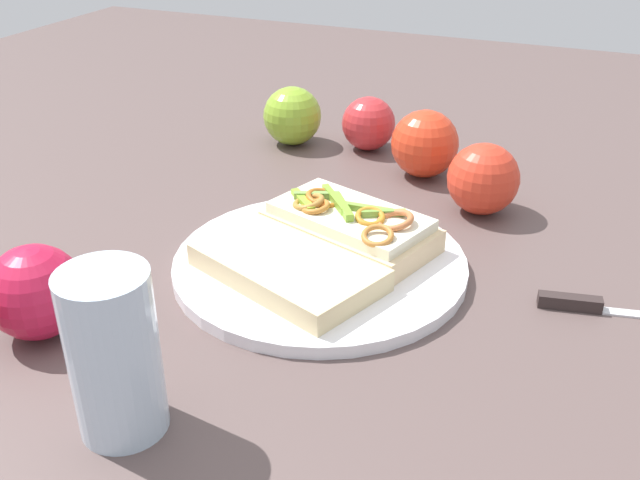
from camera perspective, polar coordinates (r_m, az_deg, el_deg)
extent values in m
plane|color=brown|center=(0.69, 0.00, -2.35)|extent=(2.00, 2.00, 0.00)
cylinder|color=white|center=(0.69, 0.00, -1.91)|extent=(0.28, 0.28, 0.01)
cube|color=beige|center=(0.71, 2.37, 0.70)|extent=(0.18, 0.14, 0.02)
cube|color=#EAE8CA|center=(0.70, 2.39, 1.92)|extent=(0.17, 0.12, 0.01)
torus|color=#C2762C|center=(0.70, -0.36, 2.68)|extent=(0.04, 0.04, 0.01)
torus|color=#BA7431|center=(0.65, 4.61, 0.39)|extent=(0.04, 0.04, 0.02)
torus|color=#C26823|center=(0.72, 0.28, 3.33)|extent=(0.04, 0.04, 0.02)
torus|color=#BE7C23|center=(0.68, 4.00, 1.84)|extent=(0.04, 0.04, 0.01)
torus|color=#BD6A3B|center=(0.68, 5.94, 1.55)|extent=(0.04, 0.04, 0.02)
torus|color=#AE7A33|center=(0.71, -0.92, 3.02)|extent=(0.05, 0.05, 0.02)
cube|color=#78A349|center=(0.72, -0.26, 3.56)|extent=(0.04, 0.02, 0.01)
cube|color=#70A03E|center=(0.69, 5.05, 2.13)|extent=(0.04, 0.02, 0.01)
cube|color=#7BA931|center=(0.71, 1.16, 3.26)|extent=(0.04, 0.05, 0.01)
cube|color=#7EA93F|center=(0.70, 3.73, 2.49)|extent=(0.05, 0.01, 0.01)
cube|color=#89B932|center=(0.71, -1.36, 3.18)|extent=(0.04, 0.04, 0.01)
cube|color=#7AB132|center=(0.70, 1.82, 2.64)|extent=(0.04, 0.05, 0.01)
cube|color=beige|center=(0.65, -2.58, -2.16)|extent=(0.19, 0.15, 0.02)
sphere|color=#BD173A|center=(0.63, -21.61, -3.85)|extent=(0.10, 0.10, 0.08)
sphere|color=red|center=(0.89, 8.30, 7.56)|extent=(0.12, 0.12, 0.08)
sphere|color=red|center=(0.97, 3.86, 9.19)|extent=(0.10, 0.10, 0.07)
sphere|color=#83AF2D|center=(0.98, -2.21, 9.80)|extent=(0.11, 0.11, 0.08)
sphere|color=red|center=(0.80, 12.80, 4.74)|extent=(0.11, 0.11, 0.08)
cylinder|color=silver|center=(0.50, -16.01, -8.68)|extent=(0.06, 0.06, 0.12)
cube|color=#2F2524|center=(0.67, 19.18, -4.68)|extent=(0.06, 0.02, 0.01)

